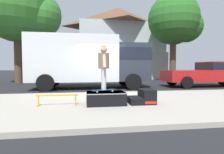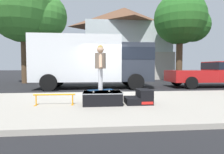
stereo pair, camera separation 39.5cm
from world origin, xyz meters
name	(u,v)px [view 2 (the right image)]	position (x,y,z in m)	size (l,w,h in m)	color
ground_plane	(107,93)	(0.00, 0.00, 0.00)	(140.00, 140.00, 0.00)	black
sidewalk_slab	(113,104)	(0.00, -3.00, 0.06)	(50.00, 5.00, 0.12)	#A8A093
skate_box	(102,98)	(-0.36, -3.32, 0.33)	(1.19, 0.80, 0.39)	black
kicker_ramp	(140,98)	(0.83, -3.32, 0.30)	(0.80, 0.72, 0.44)	black
grind_rail	(54,97)	(-1.81, -3.27, 0.36)	(1.24, 0.28, 0.33)	orange
skateboard	(100,90)	(-0.42, -3.32, 0.56)	(0.80, 0.41, 0.07)	navy
skater_kid	(100,63)	(-0.42, -3.32, 1.37)	(0.33, 0.70, 1.36)	silver
box_truck	(94,60)	(-0.63, 2.20, 1.70)	(6.91, 2.63, 3.05)	silver
pickup_truck_red	(216,73)	(7.08, 2.03, 0.89)	(5.70, 2.09, 1.61)	red
street_tree_main	(28,9)	(-5.68, 6.19, 5.76)	(6.03, 5.49, 8.68)	brown
street_tree_neighbour	(183,20)	(7.25, 6.90, 5.41)	(4.99, 4.53, 7.83)	brown
house_behind	(124,42)	(3.07, 13.16, 4.24)	(9.54, 8.22, 8.40)	silver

